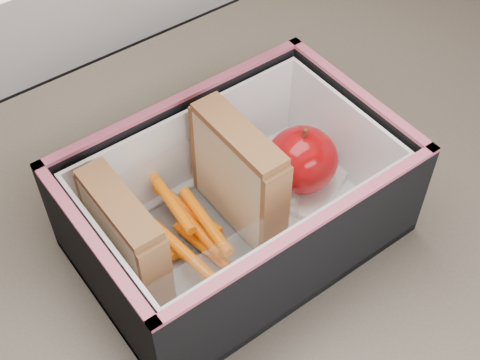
% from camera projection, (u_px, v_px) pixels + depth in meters
% --- Properties ---
extents(kitchen_table, '(1.20, 0.80, 0.75)m').
position_uv_depth(kitchen_table, '(231.00, 243.00, 0.73)').
color(kitchen_table, '#63574C').
rests_on(kitchen_table, ground).
extents(lunch_bag, '(0.28, 0.28, 0.26)m').
position_uv_depth(lunch_bag, '(234.00, 192.00, 0.58)').
color(lunch_bag, black).
rests_on(lunch_bag, kitchen_table).
extents(plastic_tub, '(0.16, 0.11, 0.06)m').
position_uv_depth(plastic_tub, '(186.00, 224.00, 0.58)').
color(plastic_tub, white).
rests_on(plastic_tub, lunch_bag).
extents(sandwich_left, '(0.03, 0.09, 0.10)m').
position_uv_depth(sandwich_left, '(126.00, 241.00, 0.54)').
color(sandwich_left, beige).
rests_on(sandwich_left, plastic_tub).
extents(sandwich_right, '(0.03, 0.10, 0.11)m').
position_uv_depth(sandwich_right, '(239.00, 175.00, 0.58)').
color(sandwich_right, beige).
rests_on(sandwich_right, plastic_tub).
extents(carrot_sticks, '(0.06, 0.13, 0.03)m').
position_uv_depth(carrot_sticks, '(182.00, 226.00, 0.59)').
color(carrot_sticks, orange).
rests_on(carrot_sticks, plastic_tub).
extents(paper_napkin, '(0.10, 0.10, 0.01)m').
position_uv_depth(paper_napkin, '(297.00, 182.00, 0.65)').
color(paper_napkin, white).
rests_on(paper_napkin, lunch_bag).
extents(red_apple, '(0.08, 0.08, 0.07)m').
position_uv_depth(red_apple, '(302.00, 160.00, 0.62)').
color(red_apple, maroon).
rests_on(red_apple, paper_napkin).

